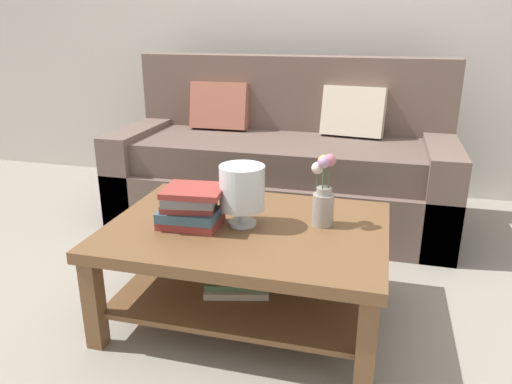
{
  "coord_description": "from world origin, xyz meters",
  "views": [
    {
      "loc": [
        0.52,
        -2.22,
        1.28
      ],
      "look_at": [
        -0.01,
        -0.2,
        0.55
      ],
      "focal_mm": 34.22,
      "sensor_mm": 36.0,
      "label": 1
    }
  ],
  "objects_px": {
    "couch": "(283,165)",
    "glass_hurricane_vase": "(242,189)",
    "coffee_table": "(247,251)",
    "flower_pitcher": "(323,194)",
    "book_stack_main": "(191,207)"
  },
  "relations": [
    {
      "from": "couch",
      "to": "flower_pitcher",
      "type": "distance_m",
      "value": 1.23
    },
    {
      "from": "flower_pitcher",
      "to": "book_stack_main",
      "type": "bearing_deg",
      "value": -163.32
    },
    {
      "from": "glass_hurricane_vase",
      "to": "flower_pitcher",
      "type": "xyz_separation_m",
      "value": [
        0.33,
        0.09,
        -0.02
      ]
    },
    {
      "from": "couch",
      "to": "glass_hurricane_vase",
      "type": "bearing_deg",
      "value": -86.61
    },
    {
      "from": "book_stack_main",
      "to": "glass_hurricane_vase",
      "type": "relative_size",
      "value": 1.07
    },
    {
      "from": "glass_hurricane_vase",
      "to": "coffee_table",
      "type": "bearing_deg",
      "value": -3.53
    },
    {
      "from": "book_stack_main",
      "to": "coffee_table",
      "type": "bearing_deg",
      "value": 18.18
    },
    {
      "from": "couch",
      "to": "coffee_table",
      "type": "distance_m",
      "value": 1.23
    },
    {
      "from": "coffee_table",
      "to": "glass_hurricane_vase",
      "type": "bearing_deg",
      "value": 176.47
    },
    {
      "from": "couch",
      "to": "book_stack_main",
      "type": "relative_size",
      "value": 7.67
    },
    {
      "from": "couch",
      "to": "glass_hurricane_vase",
      "type": "xyz_separation_m",
      "value": [
        0.07,
        -1.22,
        0.25
      ]
    },
    {
      "from": "couch",
      "to": "book_stack_main",
      "type": "xyz_separation_m",
      "value": [
        -0.13,
        -1.3,
        0.17
      ]
    },
    {
      "from": "book_stack_main",
      "to": "flower_pitcher",
      "type": "relative_size",
      "value": 0.89
    },
    {
      "from": "couch",
      "to": "book_stack_main",
      "type": "bearing_deg",
      "value": -95.91
    },
    {
      "from": "book_stack_main",
      "to": "glass_hurricane_vase",
      "type": "height_order",
      "value": "glass_hurricane_vase"
    }
  ]
}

